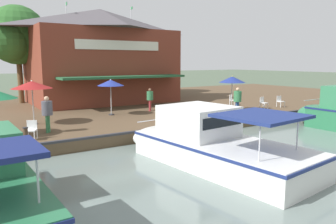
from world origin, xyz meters
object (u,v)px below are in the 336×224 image
at_px(cafe_chair_mid_patio, 280,101).
at_px(patio_umbrella_mid_patio_left, 111,83).
at_px(person_near_entrance, 47,110).
at_px(waterfront_restaurant, 102,55).
at_px(tree_behind_restaurant, 15,36).
at_px(person_at_quay_edge, 238,98).
at_px(cafe_chair_beside_entrance, 31,129).
at_px(motorboat_distant_upstream, 205,142).
at_px(patio_umbrella_back_row, 232,80).
at_px(mooring_post, 26,136).
at_px(tree_downstream_bank, 146,55).
at_px(cafe_chair_under_first_umbrella, 232,99).
at_px(person_mid_patio, 150,97).
at_px(patio_umbrella_far_corner, 32,85).
at_px(cafe_chair_facing_river, 263,102).

bearing_deg(cafe_chair_mid_patio, patio_umbrella_mid_patio_left, -105.72).
height_order(cafe_chair_mid_patio, person_near_entrance, person_near_entrance).
height_order(waterfront_restaurant, tree_behind_restaurant, waterfront_restaurant).
height_order(patio_umbrella_mid_patio_left, person_at_quay_edge, patio_umbrella_mid_patio_left).
height_order(cafe_chair_beside_entrance, motorboat_distant_upstream, motorboat_distant_upstream).
bearing_deg(patio_umbrella_back_row, mooring_post, -79.79).
xyz_separation_m(patio_umbrella_mid_patio_left, mooring_post, (5.40, -6.08, -1.69)).
bearing_deg(tree_downstream_bank, motorboat_distant_upstream, -23.29).
relative_size(cafe_chair_under_first_umbrella, motorboat_distant_upstream, 0.10).
distance_m(patio_umbrella_mid_patio_left, patio_umbrella_back_row, 8.35).
xyz_separation_m(cafe_chair_beside_entrance, person_mid_patio, (-4.57, 8.67, 0.51)).
bearing_deg(cafe_chair_beside_entrance, tree_downstream_bank, 137.64).
bearing_deg(tree_behind_restaurant, cafe_chair_under_first_umbrella, 52.83).
xyz_separation_m(waterfront_restaurant, tree_behind_restaurant, (-2.42, -6.32, 1.48)).
xyz_separation_m(cafe_chair_beside_entrance, cafe_chair_mid_patio, (-0.93, 18.00, 0.00)).
height_order(patio_umbrella_far_corner, tree_downstream_bank, tree_downstream_bank).
distance_m(cafe_chair_facing_river, tree_behind_restaurant, 20.19).
bearing_deg(person_mid_patio, cafe_chair_facing_river, 65.14).
bearing_deg(tree_downstream_bank, cafe_chair_mid_patio, 11.61).
distance_m(mooring_post, tree_downstream_bank, 23.36).
height_order(patio_umbrella_back_row, motorboat_distant_upstream, patio_umbrella_back_row).
distance_m(cafe_chair_under_first_umbrella, person_mid_patio, 7.00).
distance_m(cafe_chair_mid_patio, person_mid_patio, 10.03).
bearing_deg(person_at_quay_edge, motorboat_distant_upstream, -52.79).
relative_size(waterfront_restaurant, person_mid_patio, 7.54).
distance_m(motorboat_distant_upstream, tree_downstream_bank, 23.86).
relative_size(patio_umbrella_mid_patio_left, cafe_chair_under_first_umbrella, 2.74).
bearing_deg(person_mid_patio, waterfront_restaurant, -174.64).
relative_size(cafe_chair_facing_river, motorboat_distant_upstream, 0.10).
bearing_deg(patio_umbrella_far_corner, mooring_post, -14.30).
height_order(mooring_post, tree_downstream_bank, tree_downstream_bank).
bearing_deg(mooring_post, person_near_entrance, 147.08).
relative_size(cafe_chair_beside_entrance, cafe_chair_facing_river, 1.00).
relative_size(patio_umbrella_back_row, tree_behind_restaurant, 0.31).
relative_size(patio_umbrella_back_row, person_mid_patio, 1.55).
relative_size(cafe_chair_facing_river, person_near_entrance, 0.48).
distance_m(patio_umbrella_mid_patio_left, tree_behind_restaurant, 11.01).
xyz_separation_m(person_at_quay_edge, tree_behind_restaurant, (-14.07, -10.93, 4.31)).
xyz_separation_m(waterfront_restaurant, patio_umbrella_mid_patio_left, (7.28, -2.32, -1.88)).
relative_size(person_near_entrance, person_mid_patio, 1.12).
xyz_separation_m(waterfront_restaurant, mooring_post, (12.68, -8.40, -3.56)).
distance_m(tree_behind_restaurant, tree_downstream_bank, 13.41).
bearing_deg(mooring_post, cafe_chair_beside_entrance, 158.50).
distance_m(cafe_chair_facing_river, mooring_post, 16.78).
xyz_separation_m(patio_umbrella_far_corner, cafe_chair_under_first_umbrella, (0.18, 14.76, -1.70)).
bearing_deg(waterfront_restaurant, cafe_chair_mid_patio, 42.94).
bearing_deg(person_mid_patio, person_near_entrance, -65.71).
distance_m(patio_umbrella_far_corner, cafe_chair_beside_entrance, 4.20).
height_order(patio_umbrella_far_corner, person_near_entrance, patio_umbrella_far_corner).
distance_m(waterfront_restaurant, tree_downstream_bank, 8.26).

